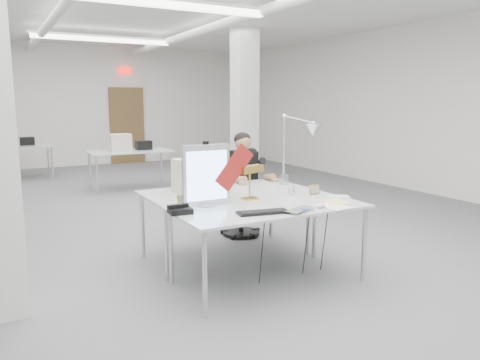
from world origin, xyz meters
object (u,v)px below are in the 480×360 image
object	(u,v)px
seated_person	(243,167)
beige_monitor	(195,176)
monitor	(206,175)
bankers_lamp	(250,183)
office_chair	(241,198)
laptop	(304,211)
desk_phone	(180,211)
desk_main	(269,207)
architect_lamp	(296,151)

from	to	relation	value
seated_person	beige_monitor	bearing A→B (deg)	-167.47
monitor	bankers_lamp	world-z (taller)	monitor
office_chair	laptop	xyz separation A→B (m)	(-0.41, -1.92, 0.27)
office_chair	bankers_lamp	xyz separation A→B (m)	(-0.56, -1.21, 0.43)
desk_phone	beige_monitor	xyz separation A→B (m)	(0.49, 0.83, 0.16)
seated_person	beige_monitor	size ratio (longest dim) A/B	2.18
monitor	beige_monitor	xyz separation A→B (m)	(0.16, 0.66, -0.11)
office_chair	beige_monitor	distance (m)	1.16
bankers_lamp	desk_phone	xyz separation A→B (m)	(-0.82, -0.22, -0.15)
desk_main	beige_monitor	xyz separation A→B (m)	(-0.35, 0.96, 0.19)
bankers_lamp	desk_phone	distance (m)	0.86
desk_phone	architect_lamp	world-z (taller)	architect_lamp
monitor	bankers_lamp	bearing A→B (deg)	5.10
bankers_lamp	architect_lamp	bearing A→B (deg)	1.39
desk_main	laptop	bearing A→B (deg)	-69.54
seated_person	monitor	size ratio (longest dim) A/B	1.44
desk_main	beige_monitor	distance (m)	1.03
seated_person	monitor	xyz separation A→B (m)	(-1.05, -1.20, 0.14)
bankers_lamp	seated_person	bearing A→B (deg)	44.33
seated_person	desk_phone	world-z (taller)	seated_person
desk_main	bankers_lamp	world-z (taller)	bankers_lamp
beige_monitor	seated_person	bearing A→B (deg)	22.63
beige_monitor	monitor	bearing A→B (deg)	-112.87
architect_lamp	desk_phone	bearing A→B (deg)	-163.52
desk_main	beige_monitor	world-z (taller)	beige_monitor
bankers_lamp	beige_monitor	world-z (taller)	beige_monitor
desk_main	bankers_lamp	xyz separation A→B (m)	(-0.02, 0.34, 0.18)
seated_person	beige_monitor	distance (m)	1.04
desk_main	architect_lamp	distance (m)	1.08
desk_main	architect_lamp	world-z (taller)	architect_lamp
laptop	architect_lamp	bearing A→B (deg)	35.12
monitor	laptop	xyz separation A→B (m)	(0.65, -0.67, -0.28)
office_chair	beige_monitor	world-z (taller)	beige_monitor
architect_lamp	monitor	bearing A→B (deg)	-166.37
bankers_lamp	desk_main	bearing A→B (deg)	-107.09
seated_person	architect_lamp	world-z (taller)	architect_lamp
desk_phone	desk_main	bearing A→B (deg)	-3.12
desk_main	seated_person	xyz separation A→B (m)	(0.54, 1.50, 0.16)
bankers_lamp	architect_lamp	size ratio (longest dim) A/B	0.41
monitor	architect_lamp	distance (m)	1.31
bankers_lamp	beige_monitor	size ratio (longest dim) A/B	0.89
desk_main	desk_phone	world-z (taller)	desk_phone
desk_phone	beige_monitor	bearing A→B (deg)	64.58
desk_main	office_chair	distance (m)	1.66
office_chair	architect_lamp	bearing A→B (deg)	-96.05
desk_main	beige_monitor	size ratio (longest dim) A/B	4.73
desk_phone	architect_lamp	size ratio (longest dim) A/B	0.23
monitor	bankers_lamp	xyz separation A→B (m)	(0.49, 0.04, -0.12)
office_chair	bankers_lamp	bearing A→B (deg)	-133.78
bankers_lamp	architect_lamp	xyz separation A→B (m)	(0.77, 0.30, 0.25)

